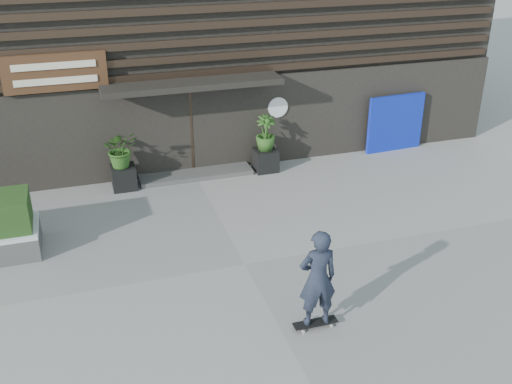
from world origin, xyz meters
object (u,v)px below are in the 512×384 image
object	(u,v)px
blue_tarp	(395,123)
skateboarder	(318,279)
planter_pot_right	(265,160)
planter_pot_left	(124,177)

from	to	relation	value
blue_tarp	skateboarder	distance (m)	8.80
planter_pot_right	skateboarder	bearing A→B (deg)	-101.12
planter_pot_right	blue_tarp	bearing A→B (deg)	4.21
planter_pot_left	planter_pot_right	world-z (taller)	same
planter_pot_right	blue_tarp	world-z (taller)	blue_tarp
planter_pot_left	blue_tarp	distance (m)	7.90
planter_pot_right	planter_pot_left	bearing A→B (deg)	180.00
blue_tarp	skateboarder	bearing A→B (deg)	-131.45
blue_tarp	skateboarder	world-z (taller)	skateboarder
blue_tarp	planter_pot_right	bearing A→B (deg)	-179.49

